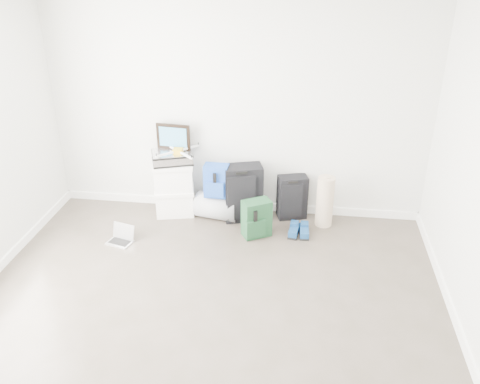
# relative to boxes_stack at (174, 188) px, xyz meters

# --- Properties ---
(ground) EXTENTS (5.00, 5.00, 0.00)m
(ground) POSITION_rel_boxes_stack_xyz_m (0.74, -2.29, -0.34)
(ground) COLOR #3E382D
(ground) RESTS_ON ground
(room_envelope) EXTENTS (4.52, 5.02, 2.71)m
(room_envelope) POSITION_rel_boxes_stack_xyz_m (0.74, -2.27, 1.38)
(room_envelope) COLOR silver
(room_envelope) RESTS_ON ground
(boxes_stack) EXTENTS (0.55, 0.49, 0.68)m
(boxes_stack) POSITION_rel_boxes_stack_xyz_m (0.00, 0.00, 0.00)
(boxes_stack) COLOR white
(boxes_stack) RESTS_ON ground
(briefcase) EXTENTS (0.55, 0.48, 0.13)m
(briefcase) POSITION_rel_boxes_stack_xyz_m (0.00, 0.00, 0.41)
(briefcase) COLOR #B2B2B7
(briefcase) RESTS_ON boxes_stack
(painting) EXTENTS (0.42, 0.07, 0.31)m
(painting) POSITION_rel_boxes_stack_xyz_m (0.00, 0.10, 0.63)
(painting) COLOR black
(painting) RESTS_ON briefcase
(drone) EXTENTS (0.45, 0.45, 0.05)m
(drone) POSITION_rel_boxes_stack_xyz_m (0.08, -0.02, 0.50)
(drone) COLOR gold
(drone) RESTS_ON briefcase
(duffel_bag) EXTENTS (0.56, 0.41, 0.32)m
(duffel_bag) POSITION_rel_boxes_stack_xyz_m (0.55, -0.07, -0.18)
(duffel_bag) COLOR gray
(duffel_bag) RESTS_ON ground
(blue_backpack) EXTENTS (0.29, 0.22, 0.40)m
(blue_backpack) POSITION_rel_boxes_stack_xyz_m (0.55, -0.10, 0.17)
(blue_backpack) COLOR #17369B
(blue_backpack) RESTS_ON duffel_bag
(large_suitcase) EXTENTS (0.51, 0.40, 0.70)m
(large_suitcase) POSITION_rel_boxes_stack_xyz_m (0.86, -0.05, 0.01)
(large_suitcase) COLOR black
(large_suitcase) RESTS_ON ground
(green_backpack) EXTENTS (0.37, 0.35, 0.44)m
(green_backpack) POSITION_rel_boxes_stack_xyz_m (1.07, -0.43, -0.13)
(green_backpack) COLOR #133420
(green_backpack) RESTS_ON ground
(carry_on) EXTENTS (0.39, 0.31, 0.54)m
(carry_on) POSITION_rel_boxes_stack_xyz_m (1.45, 0.07, -0.07)
(carry_on) COLOR black
(carry_on) RESTS_ON ground
(shoes) EXTENTS (0.25, 0.28, 0.09)m
(shoes) POSITION_rel_boxes_stack_xyz_m (1.56, -0.34, -0.30)
(shoes) COLOR black
(shoes) RESTS_ON ground
(rolled_rug) EXTENTS (0.20, 0.20, 0.62)m
(rolled_rug) POSITION_rel_boxes_stack_xyz_m (1.84, -0.06, -0.03)
(rolled_rug) COLOR tan
(rolled_rug) RESTS_ON ground
(laptop) EXTENTS (0.31, 0.26, 0.19)m
(laptop) POSITION_rel_boxes_stack_xyz_m (-0.44, -0.76, -0.30)
(laptop) COLOR silver
(laptop) RESTS_ON ground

